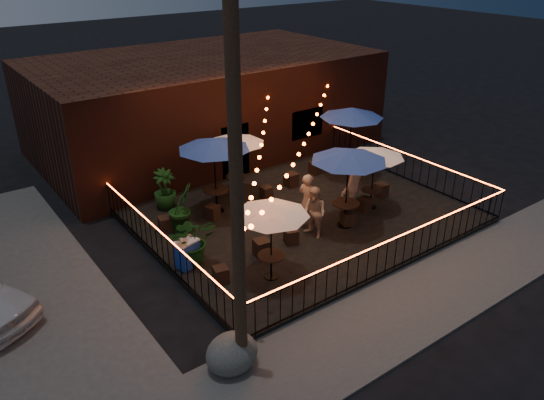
{
  "coord_description": "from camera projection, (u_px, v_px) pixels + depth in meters",
  "views": [
    {
      "loc": [
        -9.98,
        -9.93,
        8.3
      ],
      "look_at": [
        -1.22,
        2.02,
        1.05
      ],
      "focal_mm": 35.0,
      "sensor_mm": 36.0,
      "label": 1
    }
  ],
  "objects": [
    {
      "name": "bistro_chair_0",
      "position": [
        221.0,
        275.0,
        14.0
      ],
      "size": [
        0.45,
        0.45,
        0.44
      ],
      "primitive_type": "cube",
      "rotation": [
        0.0,
        0.0,
        -0.22
      ],
      "color": "black",
      "rests_on": "patio"
    },
    {
      "name": "bistro_chair_11",
      "position": [
        353.0,
        162.0,
        21.09
      ],
      "size": [
        0.44,
        0.44,
        0.52
      ],
      "primitive_type": "cube",
      "rotation": [
        0.0,
        0.0,
        3.14
      ],
      "color": "black",
      "rests_on": "patio"
    },
    {
      "name": "bistro_chair_5",
      "position": [
        348.0,
        218.0,
        16.82
      ],
      "size": [
        0.52,
        0.52,
        0.48
      ],
      "primitive_type": "cube",
      "rotation": [
        0.0,
        0.0,
        2.79
      ],
      "color": "black",
      "rests_on": "patio"
    },
    {
      "name": "boulder",
      "position": [
        232.0,
        353.0,
        11.28
      ],
      "size": [
        1.04,
        0.89,
        0.8
      ],
      "primitive_type": "ellipsoid",
      "rotation": [
        0.0,
        0.0,
        -0.02
      ],
      "color": "#494944",
      "rests_on": "ground"
    },
    {
      "name": "bistro_chair_2",
      "position": [
        166.0,
        224.0,
        16.45
      ],
      "size": [
        0.49,
        0.49,
        0.49
      ],
      "primitive_type": "cube",
      "rotation": [
        0.0,
        0.0,
        -0.23
      ],
      "color": "black",
      "rests_on": "patio"
    },
    {
      "name": "patron_a",
      "position": [
        307.0,
        201.0,
        16.42
      ],
      "size": [
        0.54,
        0.72,
        1.8
      ],
      "primitive_type": "imported",
      "rotation": [
        0.0,
        0.0,
        1.75
      ],
      "color": "beige",
      "rests_on": "patio"
    },
    {
      "name": "ground",
      "position": [
        343.0,
        244.0,
        16.14
      ],
      "size": [
        110.0,
        110.0,
        0.0
      ],
      "primitive_type": "plane",
      "color": "black",
      "rests_on": "ground"
    },
    {
      "name": "patron_c",
      "position": [
        352.0,
        182.0,
        17.61
      ],
      "size": [
        1.4,
        1.1,
        1.9
      ],
      "primitive_type": "imported",
      "rotation": [
        0.0,
        0.0,
        3.52
      ],
      "color": "tan",
      "rests_on": "patio"
    },
    {
      "name": "brick_building",
      "position": [
        205.0,
        102.0,
        23.03
      ],
      "size": [
        14.0,
        8.0,
        4.0
      ],
      "color": "#36160E",
      "rests_on": "ground"
    },
    {
      "name": "patio",
      "position": [
        302.0,
        217.0,
        17.56
      ],
      "size": [
        10.0,
        8.0,
        0.15
      ],
      "primitive_type": "cube",
      "color": "black",
      "rests_on": "ground"
    },
    {
      "name": "potted_shrub_a",
      "position": [
        192.0,
        240.0,
        14.64
      ],
      "size": [
        1.57,
        1.46,
        1.44
      ],
      "primitive_type": "imported",
      "rotation": [
        0.0,
        0.0,
        -0.3
      ],
      "color": "#15340E",
      "rests_on": "patio"
    },
    {
      "name": "bistro_chair_1",
      "position": [
        262.0,
        248.0,
        15.16
      ],
      "size": [
        0.48,
        0.48,
        0.5
      ],
      "primitive_type": "cube",
      "rotation": [
        0.0,
        0.0,
        3.0
      ],
      "color": "black",
      "rests_on": "patio"
    },
    {
      "name": "fence_right",
      "position": [
        405.0,
        167.0,
        19.96
      ],
      "size": [
        0.04,
        8.0,
        1.04
      ],
      "rotation": [
        0.0,
        0.0,
        1.57
      ],
      "color": "black",
      "rests_on": "patio"
    },
    {
      "name": "cooler",
      "position": [
        187.0,
        253.0,
        14.59
      ],
      "size": [
        0.71,
        0.58,
        0.82
      ],
      "rotation": [
        0.0,
        0.0,
        0.24
      ],
      "color": "blue",
      "rests_on": "patio"
    },
    {
      "name": "utility_pole",
      "position": [
        237.0,
        204.0,
        9.63
      ],
      "size": [
        0.26,
        0.26,
        8.0
      ],
      "primitive_type": "cylinder",
      "color": "#362216",
      "rests_on": "ground"
    },
    {
      "name": "bistro_chair_6",
      "position": [
        266.0,
        192.0,
        18.61
      ],
      "size": [
        0.37,
        0.37,
        0.43
      ],
      "primitive_type": "cube",
      "rotation": [
        0.0,
        0.0,
        -0.04
      ],
      "color": "black",
      "rests_on": "patio"
    },
    {
      "name": "sidewalk",
      "position": [
        429.0,
        295.0,
        13.78
      ],
      "size": [
        18.0,
        2.5,
        0.05
      ],
      "primitive_type": "cube",
      "color": "#494643",
      "rests_on": "ground"
    },
    {
      "name": "bistro_chair_3",
      "position": [
        212.0,
        212.0,
        17.22
      ],
      "size": [
        0.5,
        0.5,
        0.46
      ],
      "primitive_type": "cube",
      "rotation": [
        0.0,
        0.0,
        3.5
      ],
      "color": "black",
      "rests_on": "patio"
    },
    {
      "name": "bistro_chair_9",
      "position": [
        381.0,
        190.0,
        18.75
      ],
      "size": [
        0.44,
        0.44,
        0.46
      ],
      "primitive_type": "cube",
      "rotation": [
        0.0,
        0.0,
        3.01
      ],
      "color": "black",
      "rests_on": "patio"
    },
    {
      "name": "cafe_table_2",
      "position": [
        349.0,
        156.0,
        15.85
      ],
      "size": [
        3.09,
        3.09,
        2.59
      ],
      "rotation": [
        0.0,
        0.0,
        0.4
      ],
      "color": "black",
      "rests_on": "patio"
    },
    {
      "name": "fence_front",
      "position": [
        395.0,
        253.0,
        14.4
      ],
      "size": [
        10.0,
        0.04,
        1.04
      ],
      "color": "black",
      "rests_on": "patio"
    },
    {
      "name": "patron_b",
      "position": [
        314.0,
        213.0,
        15.91
      ],
      "size": [
        0.66,
        0.83,
        1.63
      ],
      "primitive_type": "imported",
      "rotation": [
        0.0,
        0.0,
        -1.51
      ],
      "color": "beige",
      "rests_on": "patio"
    },
    {
      "name": "cafe_table_1",
      "position": [
        214.0,
        145.0,
        16.76
      ],
      "size": [
        2.46,
        2.46,
        2.58
      ],
      "rotation": [
        0.0,
        0.0,
        -0.05
      ],
      "color": "black",
      "rests_on": "patio"
    },
    {
      "name": "festoon_lights",
      "position": [
        284.0,
        158.0,
        15.73
      ],
      "size": [
        10.02,
        8.72,
        1.32
      ],
      "color": "#FE4308",
      "rests_on": "ground"
    },
    {
      "name": "bistro_chair_7",
      "position": [
        291.0,
        180.0,
        19.49
      ],
      "size": [
        0.43,
        0.43,
        0.51
      ],
      "primitive_type": "cube",
      "rotation": [
        0.0,
        0.0,
        3.15
      ],
      "color": "black",
      "rests_on": "patio"
    },
    {
      "name": "cafe_table_0",
      "position": [
        271.0,
        211.0,
        13.42
      ],
      "size": [
        2.08,
        2.08,
        2.2
      ],
      "rotation": [
        0.0,
        0.0,
        0.04
      ],
      "color": "black",
      "rests_on": "patio"
    },
    {
      "name": "fence_left",
      "position": [
        162.0,
        248.0,
        14.64
      ],
      "size": [
        0.04,
        8.0,
        1.04
      ],
      "rotation": [
        0.0,
        0.0,
        1.57
      ],
      "color": "black",
      "rests_on": "patio"
    },
    {
      "name": "bistro_chair_10",
      "position": [
        316.0,
        167.0,
        20.58
      ],
      "size": [
        0.47,
        0.47,
        0.49
      ],
      "primitive_type": "cube",
      "rotation": [
        0.0,
        0.0,
        0.15
      ],
      "color": "black",
      "rests_on": "patio"
    },
    {
      "name": "potted_shrub_c",
      "position": [
        165.0,
        189.0,
        17.74
      ],
      "size": [
        0.85,
        0.85,
        1.36
      ],
      "primitive_type": "imported",
      "rotation": [
        0.0,
        0.0,
        0.13
      ],
      "color": "#1F3E14",
      "rests_on": "patio"
    },
    {
      "name": "bistro_chair_8",
      "position": [
        364.0,
        204.0,
        17.74
      ],
      "size": [
        0.41,
        0.41,
        0.46
      ],
      "primitive_type": "cube",
      "rotation": [
        0.0,
        0.0,
        0.06
      ],
      "color": "black",
      "rests_on": "patio"
    },
    {
      "name": "cafe_table_3",
      "position": [
        235.0,
        140.0,
        18.06
      ],
      "size": [
        2.6,
        2.6,
        2.26
      ],
      "rotation": [
        0.0,
        0.0,
        -0.33
      ],
      "color": "black",
      "rests_on": "patio"
    },
    {
      "name": "cafe_table_4",
      "position": [
        375.0,
        153.0,
        17.2
      ],
      "size": [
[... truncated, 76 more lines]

